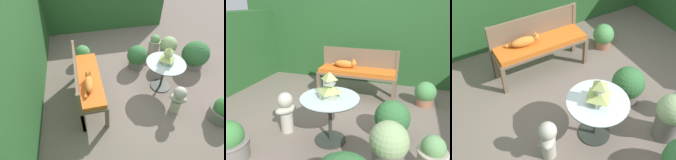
# 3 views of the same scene
# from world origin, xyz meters

# --- Properties ---
(ground) EXTENTS (30.00, 30.00, 0.00)m
(ground) POSITION_xyz_m (0.00, 0.00, 0.00)
(ground) COLOR #75665B
(garden_bench) EXTENTS (1.44, 0.44, 0.55)m
(garden_bench) POSITION_xyz_m (-0.19, 1.00, 0.47)
(garden_bench) COLOR brown
(garden_bench) RESTS_ON ground
(bench_backrest) EXTENTS (1.44, 0.06, 0.89)m
(bench_backrest) POSITION_xyz_m (-0.19, 1.20, 0.65)
(bench_backrest) COLOR brown
(bench_backrest) RESTS_ON ground
(cat) EXTENTS (0.49, 0.19, 0.19)m
(cat) POSITION_xyz_m (-0.43, 1.02, 0.63)
(cat) COLOR orange
(cat) RESTS_ON garden_bench
(patio_table) EXTENTS (0.73, 0.73, 0.61)m
(patio_table) POSITION_xyz_m (-0.18, -0.45, 0.48)
(patio_table) COLOR #2D332D
(patio_table) RESTS_ON ground
(pagoda_birdhouse) EXTENTS (0.25, 0.25, 0.33)m
(pagoda_birdhouse) POSITION_xyz_m (-0.18, -0.45, 0.75)
(pagoda_birdhouse) COLOR #B2BCA8
(pagoda_birdhouse) RESTS_ON patio_table
(garden_bust) EXTENTS (0.31, 0.34, 0.58)m
(garden_bust) POSITION_xyz_m (-0.82, -0.44, 0.32)
(garden_bust) COLOR #B7B2A3
(garden_bust) RESTS_ON ground
(potted_plant_bench_right) EXTENTS (0.36, 0.36, 0.43)m
(potted_plant_bench_right) POSITION_xyz_m (1.01, 1.03, 0.21)
(potted_plant_bench_right) COLOR #9E664C
(potted_plant_bench_right) RESTS_ON ground
(potted_plant_path_edge) EXTENTS (0.45, 0.45, 0.54)m
(potted_plant_path_edge) POSITION_xyz_m (0.57, -0.16, 0.26)
(potted_plant_path_edge) COLOR slate
(potted_plant_path_edge) RESTS_ON ground
(potted_plant_patio_mid) EXTENTS (0.38, 0.38, 0.66)m
(potted_plant_patio_mid) POSITION_xyz_m (0.59, -0.90, 0.36)
(potted_plant_patio_mid) COLOR slate
(potted_plant_patio_mid) RESTS_ON ground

